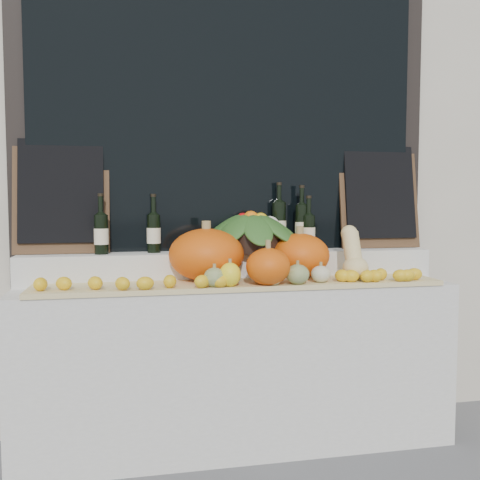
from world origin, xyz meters
name	(u,v)px	position (x,y,z in m)	size (l,w,h in m)	color
storefront_facade	(216,59)	(0.00, 2.25, 2.25)	(7.00, 0.94, 4.50)	beige
display_sill	(237,363)	(0.00, 1.52, 0.44)	(2.30, 0.55, 0.88)	silver
rear_tier	(232,265)	(0.00, 1.68, 0.96)	(2.30, 0.25, 0.16)	silver
straw_bedding	(242,285)	(0.00, 1.40, 0.89)	(2.10, 0.32, 0.03)	tan
pumpkin_left	(206,255)	(-0.17, 1.50, 1.04)	(0.40, 0.40, 0.27)	#E75A0C
pumpkin_right	(300,255)	(0.35, 1.51, 1.03)	(0.33, 0.33, 0.24)	#E75A0C
pumpkin_center	(268,266)	(0.11, 1.29, 1.00)	(0.22, 0.22, 0.18)	#E75A0C
butternut_squash	(353,256)	(0.61, 1.39, 1.03)	(0.14, 0.20, 0.29)	#EDD28B
decorative_gourds	(266,275)	(0.10, 1.29, 0.95)	(0.66, 0.15, 0.14)	#38611D
lemon_heap	(246,279)	(0.00, 1.29, 0.94)	(2.20, 0.16, 0.06)	yellow
produce_bowl	(251,231)	(0.11, 1.66, 1.15)	(0.60, 0.60, 0.24)	black
wine_bottle_far_left	(101,234)	(-0.71, 1.66, 1.15)	(0.08, 0.08, 0.32)	black
wine_bottle_near_left	(154,233)	(-0.43, 1.69, 1.15)	(0.08, 0.08, 0.32)	black
wine_bottle_tall	(279,225)	(0.28, 1.71, 1.18)	(0.08, 0.08, 0.39)	black
wine_bottle_near_right	(302,227)	(0.41, 1.68, 1.18)	(0.08, 0.08, 0.37)	black
wine_bottle_far_right	(308,232)	(0.44, 1.65, 1.15)	(0.08, 0.08, 0.31)	black
chalkboard_left	(61,194)	(-0.92, 1.74, 1.36)	(0.50, 0.13, 0.62)	#4C331E
chalkboard_right	(379,195)	(0.92, 1.74, 1.36)	(0.50, 0.13, 0.62)	#4C331E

